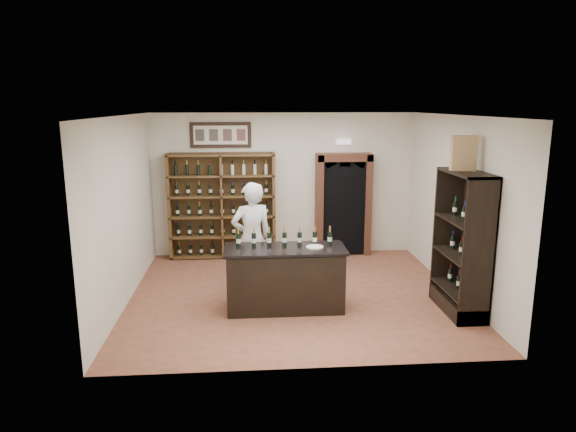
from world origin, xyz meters
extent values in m
plane|color=#9C503E|center=(0.00, 0.00, 0.00)|extent=(5.50, 5.50, 0.00)
plane|color=white|center=(0.00, 0.00, 3.00)|extent=(5.50, 5.50, 0.00)
cube|color=silver|center=(0.00, 2.50, 1.50)|extent=(5.50, 0.04, 3.00)
cube|color=silver|center=(-2.75, 0.00, 1.50)|extent=(0.04, 5.00, 3.00)
cube|color=silver|center=(2.75, 0.00, 1.50)|extent=(0.04, 5.00, 3.00)
cube|color=brown|center=(-1.30, 2.47, 1.10)|extent=(2.20, 0.02, 2.20)
cube|color=brown|center=(-2.37, 2.29, 1.10)|extent=(0.06, 0.38, 2.20)
cube|color=brown|center=(-0.23, 2.29, 1.10)|extent=(0.06, 0.38, 2.20)
cube|color=brown|center=(-1.30, 2.29, 1.10)|extent=(0.04, 0.38, 2.20)
cube|color=brown|center=(-1.30, 2.29, 0.04)|extent=(2.18, 0.38, 0.04)
cube|color=brown|center=(-1.30, 2.29, 0.46)|extent=(2.18, 0.38, 0.04)
cube|color=brown|center=(-1.30, 2.29, 0.89)|extent=(2.18, 0.38, 0.03)
cube|color=brown|center=(-1.30, 2.29, 1.31)|extent=(2.18, 0.38, 0.04)
cube|color=brown|center=(-1.30, 2.29, 1.74)|extent=(2.18, 0.38, 0.04)
cube|color=brown|center=(-1.30, 2.29, 2.16)|extent=(2.18, 0.38, 0.04)
cube|color=black|center=(-1.30, 2.47, 2.55)|extent=(1.25, 0.04, 0.52)
cube|color=black|center=(1.25, 2.34, 1.06)|extent=(0.97, 0.29, 2.05)
cube|color=brown|center=(0.74, 2.32, 1.07)|extent=(0.14, 0.35, 2.15)
cube|color=brown|center=(1.76, 2.32, 1.07)|extent=(0.14, 0.35, 2.15)
cube|color=brown|center=(1.25, 2.32, 2.09)|extent=(1.15, 0.35, 0.16)
cube|color=white|center=(1.25, 2.42, 2.40)|extent=(0.30, 0.10, 0.10)
cube|color=black|center=(-0.20, -0.60, 0.47)|extent=(1.80, 0.70, 0.94)
cube|color=black|center=(-0.20, -0.60, 0.98)|extent=(1.88, 0.78, 0.04)
cylinder|color=black|center=(-0.92, -0.46, 1.10)|extent=(0.07, 0.07, 0.21)
cylinder|color=beige|center=(-0.92, -0.46, 1.09)|extent=(0.07, 0.07, 0.07)
cylinder|color=#AC8A2E|center=(-0.92, -0.46, 1.25)|extent=(0.03, 0.03, 0.09)
cylinder|color=black|center=(-0.68, -0.46, 1.10)|extent=(0.07, 0.07, 0.21)
cylinder|color=beige|center=(-0.68, -0.46, 1.09)|extent=(0.07, 0.07, 0.07)
cylinder|color=#AC8A2E|center=(-0.68, -0.46, 1.25)|extent=(0.03, 0.03, 0.09)
cylinder|color=black|center=(-0.44, -0.46, 1.10)|extent=(0.07, 0.07, 0.21)
cylinder|color=beige|center=(-0.44, -0.46, 1.09)|extent=(0.07, 0.07, 0.07)
cylinder|color=#AC8A2E|center=(-0.44, -0.46, 1.25)|extent=(0.03, 0.03, 0.09)
cylinder|color=black|center=(-0.20, -0.46, 1.10)|extent=(0.07, 0.07, 0.21)
cylinder|color=beige|center=(-0.20, -0.46, 1.09)|extent=(0.07, 0.07, 0.07)
cylinder|color=#AC8A2E|center=(-0.20, -0.46, 1.25)|extent=(0.03, 0.03, 0.09)
cylinder|color=black|center=(0.04, -0.46, 1.10)|extent=(0.07, 0.07, 0.21)
cylinder|color=beige|center=(0.04, -0.46, 1.09)|extent=(0.07, 0.07, 0.07)
cylinder|color=#AC8A2E|center=(0.04, -0.46, 1.25)|extent=(0.03, 0.03, 0.09)
cylinder|color=black|center=(0.28, -0.46, 1.10)|extent=(0.07, 0.07, 0.21)
cylinder|color=beige|center=(0.28, -0.46, 1.09)|extent=(0.07, 0.07, 0.07)
cylinder|color=#AC8A2E|center=(0.28, -0.46, 1.25)|extent=(0.03, 0.03, 0.09)
cylinder|color=black|center=(0.52, -0.46, 1.10)|extent=(0.07, 0.07, 0.21)
cylinder|color=beige|center=(0.52, -0.46, 1.09)|extent=(0.07, 0.07, 0.07)
cylinder|color=#AC8A2E|center=(0.52, -0.46, 1.25)|extent=(0.03, 0.03, 0.09)
cube|color=black|center=(2.72, -0.90, 1.10)|extent=(0.02, 1.20, 2.20)
cube|color=black|center=(2.49, -1.48, 1.10)|extent=(0.48, 0.04, 2.20)
cube|color=black|center=(2.49, -0.32, 1.10)|extent=(0.48, 0.04, 2.20)
cube|color=black|center=(2.49, -0.90, 2.18)|extent=(0.48, 1.20, 0.04)
cube|color=black|center=(2.49, -0.90, 0.12)|extent=(0.48, 1.20, 0.24)
cube|color=black|center=(2.49, -0.90, 0.35)|extent=(0.48, 1.16, 0.03)
cube|color=black|center=(2.49, -0.90, 0.90)|extent=(0.48, 1.16, 0.03)
cube|color=black|center=(2.49, -0.90, 1.45)|extent=(0.48, 1.16, 0.03)
imported|color=silver|center=(-0.71, 0.14, 0.96)|extent=(0.80, 0.64, 1.92)
cylinder|color=beige|center=(0.26, -0.63, 1.01)|extent=(0.27, 0.27, 0.02)
cube|color=tan|center=(2.46, -0.79, 2.46)|extent=(0.39, 0.21, 0.52)
camera|label=1|loc=(-0.75, -8.22, 3.20)|focal=32.00mm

